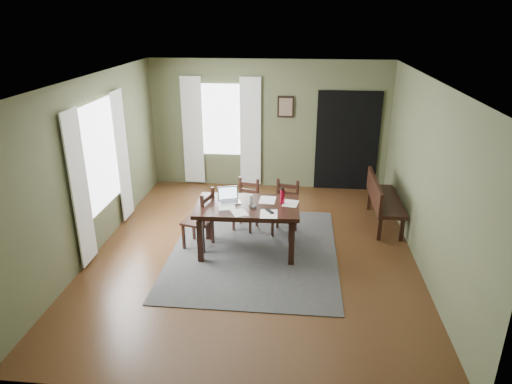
# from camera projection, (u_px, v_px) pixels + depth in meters

# --- Properties ---
(ground) EXTENTS (5.00, 6.00, 0.01)m
(ground) POSITION_uv_depth(u_px,v_px,m) (254.00, 251.00, 7.30)
(ground) COLOR #492C16
(room_shell) EXTENTS (5.02, 6.02, 2.71)m
(room_shell) POSITION_uv_depth(u_px,v_px,m) (254.00, 142.00, 6.64)
(room_shell) COLOR #53593A
(room_shell) RESTS_ON ground
(rug) EXTENTS (2.60, 3.20, 0.01)m
(rug) POSITION_uv_depth(u_px,v_px,m) (254.00, 251.00, 7.30)
(rug) COLOR #3A3A3A
(rug) RESTS_ON ground
(dining_table) EXTENTS (1.62, 1.00, 0.79)m
(dining_table) POSITION_uv_depth(u_px,v_px,m) (248.00, 211.00, 7.04)
(dining_table) COLOR black
(dining_table) RESTS_ON rug
(chair_end) EXTENTS (0.52, 0.52, 0.98)m
(chair_end) POSITION_uv_depth(u_px,v_px,m) (201.00, 220.00, 7.26)
(chair_end) COLOR black
(chair_end) RESTS_ON rug
(chair_back_left) EXTENTS (0.47, 0.47, 0.88)m
(chair_back_left) POSITION_uv_depth(u_px,v_px,m) (246.00, 205.00, 7.94)
(chair_back_left) COLOR black
(chair_back_left) RESTS_ON rug
(chair_back_right) EXTENTS (0.48, 0.48, 0.92)m
(chair_back_right) POSITION_uv_depth(u_px,v_px,m) (285.00, 209.00, 7.75)
(chair_back_right) COLOR black
(chair_back_right) RESTS_ON rug
(bench) EXTENTS (0.48, 1.50, 0.85)m
(bench) POSITION_uv_depth(u_px,v_px,m) (382.00, 198.00, 8.06)
(bench) COLOR black
(bench) RESTS_ON ground
(laptop) EXTENTS (0.39, 0.35, 0.22)m
(laptop) POSITION_uv_depth(u_px,v_px,m) (229.00, 198.00, 7.11)
(laptop) COLOR #B7B7BC
(laptop) RESTS_ON dining_table
(computer_mouse) EXTENTS (0.07, 0.11, 0.03)m
(computer_mouse) POSITION_uv_depth(u_px,v_px,m) (253.00, 207.00, 6.89)
(computer_mouse) COLOR #3F3F42
(computer_mouse) RESTS_ON dining_table
(tv_remote) EXTENTS (0.15, 0.19, 0.02)m
(tv_remote) POSITION_uv_depth(u_px,v_px,m) (269.00, 211.00, 6.76)
(tv_remote) COLOR black
(tv_remote) RESTS_ON dining_table
(drinking_glass) EXTENTS (0.09, 0.09, 0.17)m
(drinking_glass) POSITION_uv_depth(u_px,v_px,m) (250.00, 200.00, 6.98)
(drinking_glass) COLOR silver
(drinking_glass) RESTS_ON dining_table
(water_bottle) EXTENTS (0.09, 0.09, 0.25)m
(water_bottle) POSITION_uv_depth(u_px,v_px,m) (282.00, 196.00, 7.02)
(water_bottle) COLOR #AD0D27
(water_bottle) RESTS_ON dining_table
(paper_a) EXTENTS (0.33, 0.38, 0.00)m
(paper_a) POSITION_uv_depth(u_px,v_px,m) (227.00, 206.00, 6.97)
(paper_a) COLOR white
(paper_a) RESTS_ON dining_table
(paper_b) EXTENTS (0.27, 0.34, 0.00)m
(paper_b) POSITION_uv_depth(u_px,v_px,m) (269.00, 214.00, 6.68)
(paper_b) COLOR white
(paper_b) RESTS_ON dining_table
(paper_c) EXTENTS (0.26, 0.34, 0.00)m
(paper_c) POSITION_uv_depth(u_px,v_px,m) (267.00, 200.00, 7.18)
(paper_c) COLOR white
(paper_c) RESTS_ON dining_table
(paper_d) EXTENTS (0.27, 0.32, 0.00)m
(paper_d) POSITION_uv_depth(u_px,v_px,m) (291.00, 203.00, 7.05)
(paper_d) COLOR white
(paper_d) RESTS_ON dining_table
(paper_e) EXTENTS (0.31, 0.34, 0.00)m
(paper_e) POSITION_uv_depth(u_px,v_px,m) (239.00, 213.00, 6.73)
(paper_e) COLOR white
(paper_e) RESTS_ON dining_table
(window_left) EXTENTS (0.01, 1.30, 1.70)m
(window_left) POSITION_uv_depth(u_px,v_px,m) (100.00, 156.00, 7.18)
(window_left) COLOR white
(window_left) RESTS_ON ground
(window_back) EXTENTS (1.00, 0.01, 1.50)m
(window_back) POSITION_uv_depth(u_px,v_px,m) (221.00, 120.00, 9.61)
(window_back) COLOR white
(window_back) RESTS_ON ground
(curtain_left_near) EXTENTS (0.03, 0.48, 2.30)m
(curtain_left_near) POSITION_uv_depth(u_px,v_px,m) (80.00, 190.00, 6.51)
(curtain_left_near) COLOR silver
(curtain_left_near) RESTS_ON ground
(curtain_left_far) EXTENTS (0.03, 0.48, 2.30)m
(curtain_left_far) POSITION_uv_depth(u_px,v_px,m) (122.00, 156.00, 8.03)
(curtain_left_far) COLOR silver
(curtain_left_far) RESTS_ON ground
(curtain_back_left) EXTENTS (0.44, 0.03, 2.30)m
(curtain_back_left) POSITION_uv_depth(u_px,v_px,m) (193.00, 131.00, 9.73)
(curtain_back_left) COLOR silver
(curtain_back_left) RESTS_ON ground
(curtain_back_right) EXTENTS (0.44, 0.03, 2.30)m
(curtain_back_right) POSITION_uv_depth(u_px,v_px,m) (250.00, 132.00, 9.61)
(curtain_back_right) COLOR silver
(curtain_back_right) RESTS_ON ground
(framed_picture) EXTENTS (0.34, 0.03, 0.44)m
(framed_picture) POSITION_uv_depth(u_px,v_px,m) (286.00, 107.00, 9.37)
(framed_picture) COLOR black
(framed_picture) RESTS_ON ground
(doorway_back) EXTENTS (1.30, 0.03, 2.10)m
(doorway_back) POSITION_uv_depth(u_px,v_px,m) (347.00, 141.00, 9.51)
(doorway_back) COLOR black
(doorway_back) RESTS_ON ground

